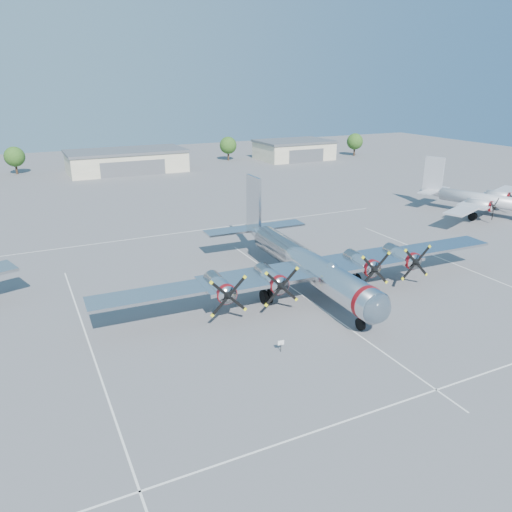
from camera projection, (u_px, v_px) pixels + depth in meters
name	position (u px, v px, depth m)	size (l,w,h in m)	color
ground	(289.00, 286.00, 55.42)	(260.00, 260.00, 0.00)	#545456
parking_lines	(297.00, 291.00, 53.93)	(60.00, 50.08, 0.01)	silver
hangar_center	(127.00, 161.00, 124.01)	(28.60, 14.60, 5.40)	#BCB796
hangar_east	(294.00, 150.00, 143.83)	(20.60, 14.60, 5.40)	#BCB796
tree_west	(15.00, 157.00, 119.99)	(4.80, 4.80, 6.64)	#382619
tree_east	(228.00, 145.00, 141.01)	(4.80, 4.80, 6.64)	#382619
tree_far_east	(355.00, 142.00, 149.93)	(4.80, 4.80, 6.64)	#382619
main_bomber_b29	(303.00, 288.00, 54.91)	(45.75, 31.29, 10.12)	silver
twin_engine_east	(475.00, 214.00, 85.14)	(28.14, 20.23, 8.92)	silver
info_placard	(281.00, 344.00, 41.71)	(0.55, 0.10, 1.06)	black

